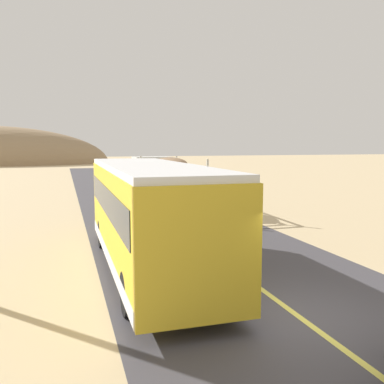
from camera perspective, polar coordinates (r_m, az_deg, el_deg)
The scene contains 6 objects.
ground_plane at distance 10.08m, azimuth 13.93°, elevation -15.94°, with size 240.00×240.00×0.00m, color #CCB284.
road_surface at distance 10.07m, azimuth 13.93°, elevation -15.89°, with size 8.00×120.00×0.02m, color #423F44.
road_centre_line at distance 10.07m, azimuth 13.93°, elevation -15.82°, with size 0.16×117.60×0.00m, color #D8CC4C.
livestock_truck at distance 27.69m, azimuth -4.55°, elevation 2.32°, with size 2.53×9.70×3.02m.
bus at distance 12.67m, azimuth -5.85°, elevation -2.92°, with size 2.54×10.00×3.21m.
car_far at distance 47.56m, azimuth -8.54°, elevation 3.18°, with size 1.90×4.62×1.93m.
Camera 1 is at (-4.87, -7.95, 3.82)m, focal length 39.38 mm.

